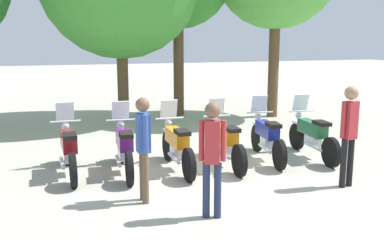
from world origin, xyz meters
TOP-DOWN VIEW (x-y plane):
  - ground_plane at (0.00, 0.00)m, footprint 80.00×80.00m
  - motorcycle_0 at (-2.63, 0.31)m, footprint 0.62×2.19m
  - motorcycle_1 at (-1.57, 0.09)m, footprint 0.62×2.19m
  - motorcycle_2 at (-0.53, -0.06)m, footprint 0.62×2.19m
  - motorcycle_3 at (0.53, -0.11)m, footprint 0.62×2.19m
  - motorcycle_4 at (1.58, 0.00)m, footprint 0.73×2.17m
  - motorcycle_5 at (2.63, -0.18)m, footprint 0.64×2.19m
  - person_0 at (-1.57, -1.60)m, footprint 0.23×0.40m
  - person_1 at (2.04, -2.09)m, footprint 0.41×0.27m
  - person_2 at (-0.77, -2.57)m, footprint 0.40×0.31m

SIDE VIEW (x-z plane):
  - ground_plane at x=0.00m, z-range 0.00..0.00m
  - motorcycle_0 at x=-2.63m, z-range -0.17..1.20m
  - motorcycle_1 at x=-1.57m, z-range -0.17..1.20m
  - motorcycle_2 at x=-0.53m, z-range -0.17..1.20m
  - motorcycle_3 at x=0.53m, z-range -0.17..1.20m
  - motorcycle_4 at x=1.58m, z-range -0.17..1.20m
  - motorcycle_5 at x=2.63m, z-range -0.17..1.20m
  - person_0 at x=-1.57m, z-range 0.15..1.88m
  - person_2 at x=-0.77m, z-range 0.15..1.90m
  - person_1 at x=2.04m, z-range 0.17..2.00m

